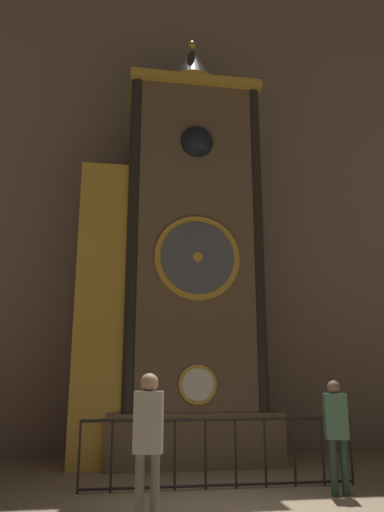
# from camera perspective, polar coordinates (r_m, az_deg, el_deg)

# --- Properties ---
(cathedral_back_wall) EXTENTS (24.00, 0.32, 13.49)m
(cathedral_back_wall) POSITION_cam_1_polar(r_m,az_deg,el_deg) (13.52, -1.48, 7.90)
(cathedral_back_wall) COLOR #7A6656
(cathedral_back_wall) RESTS_ON ground_plane
(clock_tower) EXTENTS (4.31, 1.82, 10.10)m
(clock_tower) POSITION_cam_1_polar(r_m,az_deg,el_deg) (11.26, -1.62, -0.81)
(clock_tower) COLOR brown
(clock_tower) RESTS_ON ground_plane
(railing_fence) EXTENTS (4.54, 0.05, 1.09)m
(railing_fence) POSITION_cam_1_polar(r_m,az_deg,el_deg) (8.70, 3.29, -21.20)
(railing_fence) COLOR black
(railing_fence) RESTS_ON ground_plane
(visitor_near) EXTENTS (0.38, 0.29, 1.77)m
(visitor_near) POSITION_cam_1_polar(r_m,az_deg,el_deg) (6.35, -5.02, -19.50)
(visitor_near) COLOR #58554F
(visitor_near) RESTS_ON ground_plane
(visitor_far) EXTENTS (0.38, 0.29, 1.69)m
(visitor_far) POSITION_cam_1_polar(r_m,az_deg,el_deg) (8.47, 16.16, -18.07)
(visitor_far) COLOR #213427
(visitor_far) RESTS_ON ground_plane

